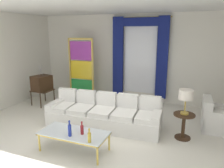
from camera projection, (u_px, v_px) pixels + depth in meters
name	position (u px, v px, depth m)	size (l,w,h in m)	color
ground_plane	(99.00, 135.00, 5.17)	(16.00, 16.00, 0.00)	silver
wall_rear	(135.00, 58.00, 7.58)	(8.00, 0.12, 3.00)	white
ceiling_slab	(112.00, 5.00, 5.18)	(8.00, 7.60, 0.04)	white
curtained_window	(140.00, 52.00, 7.31)	(2.00, 0.17, 2.70)	white
couch_white_long	(105.00, 114.00, 5.65)	(2.97, 1.10, 0.86)	white
coffee_table	(74.00, 134.00, 4.40)	(1.40, 0.64, 0.41)	silver
bottle_blue_decanter	(82.00, 129.00, 4.29)	(0.06, 0.06, 0.28)	maroon
bottle_crystal_tall	(89.00, 137.00, 3.98)	(0.07, 0.07, 0.28)	gold
bottle_amber_squat	(70.00, 130.00, 4.21)	(0.07, 0.07, 0.33)	navy
vintage_tv	(42.00, 84.00, 7.16)	(0.63, 0.69, 1.35)	#382314
armchair_white	(217.00, 119.00, 5.39)	(0.84, 0.84, 0.80)	white
stained_glass_divider	(81.00, 71.00, 7.59)	(0.95, 0.05, 2.20)	gold
peacock_figurine	(83.00, 99.00, 7.24)	(0.44, 0.60, 0.50)	beige
round_side_table	(184.00, 124.00, 4.93)	(0.48, 0.48, 0.59)	#382314
table_lamp_brass	(186.00, 96.00, 4.77)	(0.32, 0.32, 0.57)	#B29338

